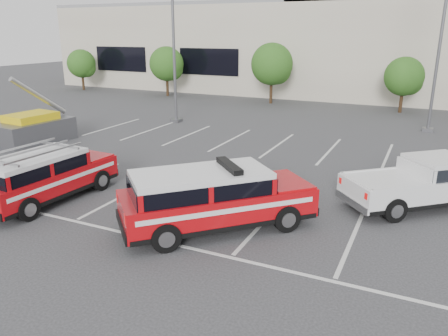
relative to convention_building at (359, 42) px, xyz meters
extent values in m
plane|color=#303032|center=(-0.18, -31.86, -4.72)|extent=(120.00, 120.00, 0.00)
cube|color=silver|center=(-0.18, -27.36, -4.71)|extent=(23.00, 15.00, 0.01)
cube|color=beige|center=(-0.18, 0.14, -0.72)|extent=(60.00, 15.00, 8.00)
cube|color=gray|center=(-0.18, 0.14, 3.43)|extent=(60.00, 15.00, 0.30)
cylinder|color=#3F2B19|center=(-25.18, -9.86, -3.96)|extent=(0.24, 0.24, 1.51)
sphere|color=#224D14|center=(-25.18, -9.86, -2.11)|extent=(2.77, 2.77, 2.77)
sphere|color=#224D14|center=(-24.78, -9.66, -2.53)|extent=(1.85, 1.85, 1.85)
cylinder|color=#3F2B19|center=(-15.18, -9.86, -3.88)|extent=(0.24, 0.24, 1.67)
sphere|color=#224D14|center=(-15.18, -9.86, -1.84)|extent=(3.07, 3.07, 3.07)
sphere|color=#224D14|center=(-14.78, -9.66, -2.30)|extent=(2.05, 2.05, 2.05)
cylinder|color=#3F2B19|center=(-5.18, -9.86, -3.80)|extent=(0.24, 0.24, 1.84)
sphere|color=#224D14|center=(-5.18, -9.86, -1.56)|extent=(3.37, 3.37, 3.37)
sphere|color=#224D14|center=(-4.78, -9.66, -2.07)|extent=(2.24, 2.24, 2.24)
cylinder|color=#3F2B19|center=(4.82, -9.86, -3.96)|extent=(0.24, 0.24, 1.51)
sphere|color=#224D14|center=(4.82, -9.86, -2.11)|extent=(2.77, 2.77, 2.77)
sphere|color=#224D14|center=(5.22, -9.66, -2.53)|extent=(1.85, 1.85, 1.85)
cube|color=#59595E|center=(-8.18, -19.86, -4.62)|extent=(0.60, 0.60, 0.20)
cylinder|color=#59595E|center=(-8.18, -19.86, 0.28)|extent=(0.18, 0.18, 10.00)
cube|color=#59595E|center=(6.82, -15.86, -4.62)|extent=(0.60, 0.60, 0.20)
cylinder|color=#59595E|center=(6.82, -15.86, 0.28)|extent=(0.18, 0.18, 10.00)
cube|color=#AE080E|center=(1.38, -33.17, -3.93)|extent=(5.46, 5.49, 0.87)
cube|color=black|center=(1.02, -33.54, -3.27)|extent=(4.18, 4.20, 0.45)
cube|color=silver|center=(1.02, -33.54, -2.96)|extent=(4.09, 4.11, 0.17)
cube|color=black|center=(1.64, -32.91, -2.80)|extent=(1.29, 1.28, 0.15)
cube|color=silver|center=(6.92, -28.65, -4.00)|extent=(5.37, 5.02, 0.79)
cube|color=black|center=(7.29, -28.33, -3.40)|extent=(2.60, 2.58, 0.42)
cube|color=silver|center=(7.29, -28.33, -3.11)|extent=(2.55, 2.53, 0.15)
cube|color=#AE080E|center=(-5.01, -33.65, -3.98)|extent=(2.24, 5.05, 0.81)
cube|color=black|center=(-5.04, -34.13, -3.36)|extent=(1.99, 3.49, 0.43)
cube|color=silver|center=(-5.04, -34.13, -3.07)|extent=(1.94, 3.42, 0.15)
cube|color=#A5A5A8|center=(-5.04, -34.13, -2.80)|extent=(2.02, 3.16, 0.06)
cube|color=#59595E|center=(-12.19, -27.87, -4.12)|extent=(2.74, 4.10, 1.19)
cube|color=yellow|center=(-12.19, -27.87, -3.37)|extent=(1.95, 2.53, 0.43)
cylinder|color=#A5A5A8|center=(-12.13, -27.23, -2.34)|extent=(0.56, 3.17, 2.32)
camera|label=1|loc=(6.74, -44.05, 0.98)|focal=35.00mm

